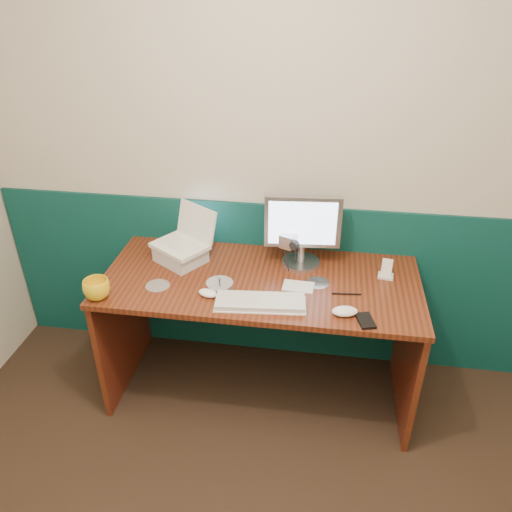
% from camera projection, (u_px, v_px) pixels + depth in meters
% --- Properties ---
extents(back_wall, '(3.50, 0.04, 2.50)m').
position_uv_depth(back_wall, '(303.00, 161.00, 2.56)').
color(back_wall, beige).
rests_on(back_wall, ground).
extents(wainscot, '(3.48, 0.02, 1.00)m').
position_uv_depth(wainscot, '(297.00, 284.00, 2.92)').
color(wainscot, '#083637').
rests_on(wainscot, ground).
extents(desk, '(1.60, 0.70, 0.75)m').
position_uv_depth(desk, '(260.00, 337.00, 2.70)').
color(desk, '#391D0A').
rests_on(desk, ground).
extents(laptop_riser, '(0.30, 0.29, 0.08)m').
position_uv_depth(laptop_riser, '(181.00, 255.00, 2.65)').
color(laptop_riser, silver).
rests_on(laptop_riser, desk).
extents(laptop, '(0.34, 0.32, 0.22)m').
position_uv_depth(laptop, '(178.00, 229.00, 2.57)').
color(laptop, white).
rests_on(laptop, laptop_riser).
extents(monitor, '(0.39, 0.14, 0.39)m').
position_uv_depth(monitor, '(302.00, 231.00, 2.55)').
color(monitor, '#A5A5A9').
rests_on(monitor, desk).
extents(keyboard, '(0.42, 0.17, 0.02)m').
position_uv_depth(keyboard, '(260.00, 303.00, 2.32)').
color(keyboard, silver).
rests_on(keyboard, desk).
extents(mouse_right, '(0.13, 0.09, 0.04)m').
position_uv_depth(mouse_right, '(345.00, 311.00, 2.24)').
color(mouse_right, white).
rests_on(mouse_right, desk).
extents(mouse_left, '(0.11, 0.08, 0.03)m').
position_uv_depth(mouse_left, '(208.00, 293.00, 2.38)').
color(mouse_left, white).
rests_on(mouse_left, desk).
extents(mug, '(0.16, 0.16, 0.10)m').
position_uv_depth(mug, '(97.00, 289.00, 2.35)').
color(mug, yellow).
rests_on(mug, desk).
extents(camcorder, '(0.13, 0.15, 0.19)m').
position_uv_depth(camcorder, '(290.00, 251.00, 2.56)').
color(camcorder, silver).
rests_on(camcorder, desk).
extents(cd_spindle, '(0.13, 0.13, 0.03)m').
position_uv_depth(cd_spindle, '(220.00, 285.00, 2.44)').
color(cd_spindle, silver).
rests_on(cd_spindle, desk).
extents(cd_loose_a, '(0.12, 0.12, 0.00)m').
position_uv_depth(cd_loose_a, '(158.00, 285.00, 2.46)').
color(cd_loose_a, '#B6BCC7').
rests_on(cd_loose_a, desk).
extents(cd_loose_b, '(0.11, 0.11, 0.00)m').
position_uv_depth(cd_loose_b, '(318.00, 283.00, 2.48)').
color(cd_loose_b, '#B1B7C1').
rests_on(cd_loose_b, desk).
extents(pen, '(0.14, 0.02, 0.01)m').
position_uv_depth(pen, '(346.00, 294.00, 2.39)').
color(pen, black).
rests_on(pen, desk).
extents(papers, '(0.16, 0.11, 0.00)m').
position_uv_depth(papers, '(298.00, 286.00, 2.45)').
color(papers, silver).
rests_on(papers, desk).
extents(dock, '(0.08, 0.07, 0.01)m').
position_uv_depth(dock, '(385.00, 276.00, 2.52)').
color(dock, silver).
rests_on(dock, desk).
extents(music_player, '(0.05, 0.03, 0.09)m').
position_uv_depth(music_player, '(387.00, 267.00, 2.50)').
color(music_player, white).
rests_on(music_player, dock).
extents(pda, '(0.09, 0.12, 0.01)m').
position_uv_depth(pda, '(366.00, 321.00, 2.21)').
color(pda, black).
rests_on(pda, desk).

